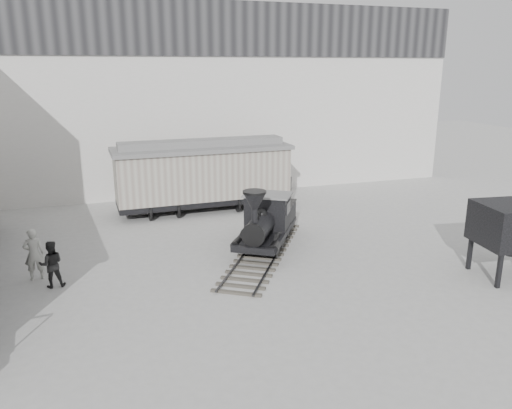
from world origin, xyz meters
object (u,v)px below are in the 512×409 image
object	(u,v)px
visitor_b	(51,264)
boxcar	(203,174)
locomotive	(266,224)
visitor_a	(34,254)

from	to	relation	value
visitor_b	boxcar	bearing A→B (deg)	-134.74
locomotive	boxcar	distance (m)	6.82
boxcar	visitor_b	size ratio (longest dim) A/B	5.58
boxcar	visitor_b	bearing A→B (deg)	-133.28
locomotive	boxcar	bearing A→B (deg)	132.32
boxcar	visitor_a	bearing A→B (deg)	-138.96
visitor_b	visitor_a	bearing A→B (deg)	-57.14
visitor_a	visitor_b	size ratio (longest dim) A/B	1.15
visitor_a	boxcar	bearing A→B (deg)	-140.44
locomotive	boxcar	world-z (taller)	boxcar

